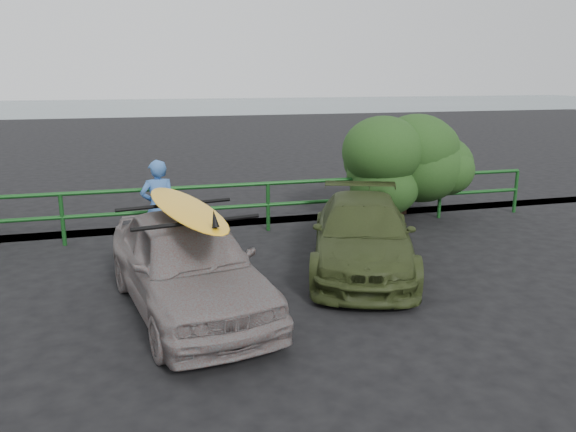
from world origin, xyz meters
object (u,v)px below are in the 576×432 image
sedan (188,263)px  surfboard (185,208)px  man (159,207)px  olive_vehicle (362,234)px  guardrail (220,209)px

sedan → surfboard: 0.78m
man → sedan: bearing=88.3°
olive_vehicle → surfboard: surfboard is taller
sedan → surfboard: bearing=-10.2°
sedan → man: size_ratio=2.31×
olive_vehicle → surfboard: bearing=-140.5°
sedan → man: 2.75m
olive_vehicle → man: 3.67m
man → surfboard: 2.81m
guardrail → sedan: size_ratio=3.52×
guardrail → man: 1.62m
guardrail → surfboard: (-1.02, -3.71, 0.93)m
man → surfboard: size_ratio=0.57×
sedan → man: man is taller
guardrail → sedan: (-1.02, -3.71, 0.16)m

